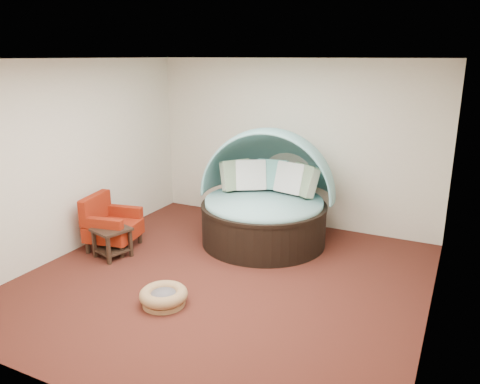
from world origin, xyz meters
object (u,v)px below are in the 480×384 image
at_px(red_armchair, 110,224).
at_px(side_table, 112,238).
at_px(canopy_daybed, 266,190).
at_px(pet_basket, 164,296).

relative_size(red_armchair, side_table, 1.45).
distance_m(canopy_daybed, side_table, 2.42).
relative_size(pet_basket, red_armchair, 0.90).
bearing_deg(side_table, red_armchair, 134.80).
height_order(red_armchair, side_table, red_armchair).
xyz_separation_m(canopy_daybed, side_table, (-1.73, -1.60, -0.54)).
height_order(pet_basket, side_table, side_table).
xyz_separation_m(pet_basket, red_armchair, (-1.72, 1.06, 0.28)).
relative_size(canopy_daybed, red_armchair, 2.77).
xyz_separation_m(canopy_daybed, red_armchair, (-1.99, -1.34, -0.44)).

